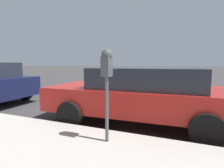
% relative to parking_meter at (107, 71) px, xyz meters
% --- Properties ---
extents(ground_plane, '(220.00, 220.00, 0.00)m').
position_rel_parking_meter_xyz_m(ground_plane, '(2.70, 0.14, -1.41)').
color(ground_plane, '#3D3A3A').
extents(parking_meter, '(0.21, 0.19, 1.62)m').
position_rel_parking_meter_xyz_m(parking_meter, '(0.00, 0.00, 0.00)').
color(parking_meter, '#4C5156').
rests_on(parking_meter, sidewalk).
extents(car_red, '(2.27, 4.81, 1.43)m').
position_rel_parking_meter_xyz_m(car_red, '(1.71, -0.20, -0.64)').
color(car_red, '#B21E19').
rests_on(car_red, ground_plane).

